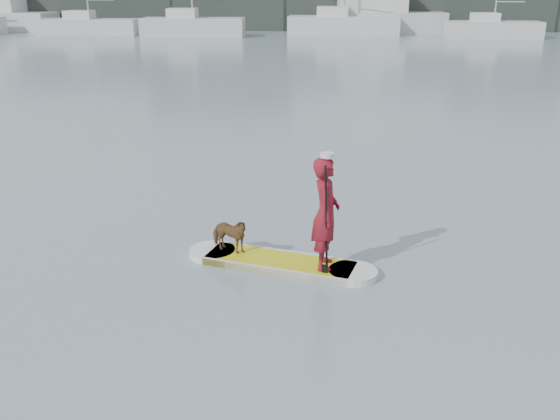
{
  "coord_description": "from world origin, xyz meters",
  "views": [
    {
      "loc": [
        -1.03,
        -9.41,
        4.53
      ],
      "look_at": [
        -1.5,
        0.07,
        1.0
      ],
      "focal_mm": 40.0,
      "sensor_mm": 36.0,
      "label": 1
    }
  ],
  "objects_px": {
    "motor_yacht_a": "(379,12)",
    "paddleboard": "(280,262)",
    "dog": "(229,235)",
    "sailboat_e": "(492,28)",
    "sailboat_b": "(89,25)",
    "motor_yacht_b": "(0,11)",
    "paddler": "(326,213)",
    "sailboat_d": "(342,23)",
    "sailboat_c": "(192,26)"
  },
  "relations": [
    {
      "from": "sailboat_d",
      "to": "paddler",
      "type": "bearing_deg",
      "value": -89.69
    },
    {
      "from": "sailboat_e",
      "to": "dog",
      "type": "bearing_deg",
      "value": -108.13
    },
    {
      "from": "paddler",
      "to": "sailboat_e",
      "type": "height_order",
      "value": "sailboat_e"
    },
    {
      "from": "paddleboard",
      "to": "sailboat_c",
      "type": "distance_m",
      "value": 44.68
    },
    {
      "from": "sailboat_d",
      "to": "motor_yacht_a",
      "type": "xyz_separation_m",
      "value": [
        3.26,
        2.64,
        0.83
      ]
    },
    {
      "from": "sailboat_b",
      "to": "motor_yacht_a",
      "type": "relative_size",
      "value": 1.12
    },
    {
      "from": "sailboat_b",
      "to": "sailboat_d",
      "type": "distance_m",
      "value": 21.58
    },
    {
      "from": "sailboat_e",
      "to": "motor_yacht_b",
      "type": "relative_size",
      "value": 1.12
    },
    {
      "from": "dog",
      "to": "motor_yacht_b",
      "type": "xyz_separation_m",
      "value": [
        -27.27,
        48.82,
        1.29
      ]
    },
    {
      "from": "sailboat_b",
      "to": "sailboat_e",
      "type": "relative_size",
      "value": 1.13
    },
    {
      "from": "sailboat_b",
      "to": "sailboat_d",
      "type": "xyz_separation_m",
      "value": [
        21.56,
        1.03,
        0.14
      ]
    },
    {
      "from": "paddler",
      "to": "sailboat_b",
      "type": "distance_m",
      "value": 48.98
    },
    {
      "from": "paddleboard",
      "to": "sailboat_c",
      "type": "relative_size",
      "value": 0.27
    },
    {
      "from": "dog",
      "to": "motor_yacht_a",
      "type": "relative_size",
      "value": 0.07
    },
    {
      "from": "sailboat_b",
      "to": "sailboat_d",
      "type": "relative_size",
      "value": 0.89
    },
    {
      "from": "sailboat_c",
      "to": "sailboat_e",
      "type": "relative_size",
      "value": 1.11
    },
    {
      "from": "paddleboard",
      "to": "dog",
      "type": "xyz_separation_m",
      "value": [
        -0.88,
        0.26,
        0.37
      ]
    },
    {
      "from": "sailboat_b",
      "to": "motor_yacht_b",
      "type": "xyz_separation_m",
      "value": [
        -9.64,
        4.27,
        0.87
      ]
    },
    {
      "from": "paddler",
      "to": "sailboat_b",
      "type": "xyz_separation_m",
      "value": [
        -19.25,
        45.04,
        -0.19
      ]
    },
    {
      "from": "motor_yacht_a",
      "to": "sailboat_b",
      "type": "bearing_deg",
      "value": -175.61
    },
    {
      "from": "sailboat_c",
      "to": "motor_yacht_b",
      "type": "relative_size",
      "value": 1.24
    },
    {
      "from": "sailboat_e",
      "to": "motor_yacht_b",
      "type": "bearing_deg",
      "value": 174.92
    },
    {
      "from": "motor_yacht_a",
      "to": "paddleboard",
      "type": "bearing_deg",
      "value": -101.42
    },
    {
      "from": "paddleboard",
      "to": "sailboat_e",
      "type": "xyz_separation_m",
      "value": [
        15.07,
        43.69,
        0.72
      ]
    },
    {
      "from": "dog",
      "to": "sailboat_c",
      "type": "xyz_separation_m",
      "value": [
        -8.55,
        43.4,
        0.46
      ]
    },
    {
      "from": "sailboat_c",
      "to": "motor_yacht_a",
      "type": "height_order",
      "value": "sailboat_c"
    },
    {
      "from": "dog",
      "to": "sailboat_c",
      "type": "relative_size",
      "value": 0.06
    },
    {
      "from": "sailboat_b",
      "to": "sailboat_c",
      "type": "relative_size",
      "value": 1.01
    },
    {
      "from": "paddleboard",
      "to": "paddler",
      "type": "relative_size",
      "value": 1.74
    },
    {
      "from": "sailboat_c",
      "to": "sailboat_e",
      "type": "distance_m",
      "value": 24.5
    },
    {
      "from": "paddleboard",
      "to": "sailboat_d",
      "type": "distance_m",
      "value": 45.96
    },
    {
      "from": "sailboat_b",
      "to": "sailboat_c",
      "type": "height_order",
      "value": "sailboat_b"
    },
    {
      "from": "paddler",
      "to": "motor_yacht_a",
      "type": "xyz_separation_m",
      "value": [
        5.57,
        48.7,
        0.77
      ]
    },
    {
      "from": "sailboat_e",
      "to": "motor_yacht_a",
      "type": "height_order",
      "value": "sailboat_e"
    },
    {
      "from": "sailboat_c",
      "to": "motor_yacht_b",
      "type": "bearing_deg",
      "value": 163.41
    },
    {
      "from": "dog",
      "to": "sailboat_b",
      "type": "xyz_separation_m",
      "value": [
        -17.63,
        44.56,
        0.41
      ]
    },
    {
      "from": "sailboat_b",
      "to": "motor_yacht_b",
      "type": "distance_m",
      "value": 10.57
    },
    {
      "from": "dog",
      "to": "motor_yacht_a",
      "type": "height_order",
      "value": "motor_yacht_a"
    },
    {
      "from": "motor_yacht_a",
      "to": "dog",
      "type": "bearing_deg",
      "value": -102.48
    },
    {
      "from": "sailboat_b",
      "to": "motor_yacht_b",
      "type": "bearing_deg",
      "value": 157.19
    },
    {
      "from": "paddleboard",
      "to": "motor_yacht_a",
      "type": "xyz_separation_m",
      "value": [
        6.31,
        48.48,
        1.75
      ]
    },
    {
      "from": "sailboat_e",
      "to": "motor_yacht_a",
      "type": "distance_m",
      "value": 10.04
    },
    {
      "from": "sailboat_c",
      "to": "paddleboard",
      "type": "bearing_deg",
      "value": -78.23
    },
    {
      "from": "sailboat_b",
      "to": "motor_yacht_a",
      "type": "bearing_deg",
      "value": 9.47
    },
    {
      "from": "paddler",
      "to": "motor_yacht_a",
      "type": "relative_size",
      "value": 0.17
    },
    {
      "from": "dog",
      "to": "sailboat_d",
      "type": "xyz_separation_m",
      "value": [
        3.93,
        45.58,
        0.55
      ]
    },
    {
      "from": "sailboat_e",
      "to": "sailboat_b",
      "type": "bearing_deg",
      "value": -179.89
    },
    {
      "from": "sailboat_d",
      "to": "motor_yacht_a",
      "type": "bearing_deg",
      "value": 42.15
    },
    {
      "from": "paddleboard",
      "to": "dog",
      "type": "bearing_deg",
      "value": 180.0
    },
    {
      "from": "paddler",
      "to": "paddleboard",
      "type": "bearing_deg",
      "value": 74.93
    }
  ]
}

